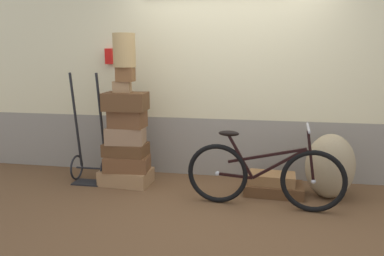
{
  "coord_description": "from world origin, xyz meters",
  "views": [
    {
      "loc": [
        0.37,
        -3.98,
        1.61
      ],
      "look_at": [
        -0.38,
        0.13,
        0.77
      ],
      "focal_mm": 34.89,
      "sensor_mm": 36.0,
      "label": 1
    }
  ],
  "objects_px": {
    "suitcase_1": "(127,163)",
    "suitcase_2": "(126,149)",
    "suitcase_0": "(126,177)",
    "suitcase_7": "(125,74)",
    "suitcase_4": "(127,119)",
    "burlap_sack": "(330,166)",
    "bicycle": "(263,175)",
    "suitcase_3": "(126,136)",
    "suitcase_5": "(126,101)",
    "luggage_trolley": "(90,158)",
    "suitcase_6": "(122,87)",
    "wicker_basket": "(124,50)",
    "suitcase_9": "(272,178)",
    "suitcase_8": "(273,189)"
  },
  "relations": [
    {
      "from": "suitcase_3",
      "to": "bicycle",
      "type": "xyz_separation_m",
      "value": [
        1.66,
        -0.41,
        -0.27
      ]
    },
    {
      "from": "bicycle",
      "to": "suitcase_8",
      "type": "bearing_deg",
      "value": 72.5
    },
    {
      "from": "suitcase_0",
      "to": "bicycle",
      "type": "relative_size",
      "value": 0.37
    },
    {
      "from": "suitcase_7",
      "to": "bicycle",
      "type": "relative_size",
      "value": 0.12
    },
    {
      "from": "suitcase_1",
      "to": "suitcase_7",
      "type": "height_order",
      "value": "suitcase_7"
    },
    {
      "from": "suitcase_0",
      "to": "suitcase_9",
      "type": "height_order",
      "value": "suitcase_9"
    },
    {
      "from": "suitcase_4",
      "to": "luggage_trolley",
      "type": "bearing_deg",
      "value": -178.49
    },
    {
      "from": "suitcase_7",
      "to": "suitcase_3",
      "type": "bearing_deg",
      "value": 147.96
    },
    {
      "from": "suitcase_3",
      "to": "suitcase_9",
      "type": "bearing_deg",
      "value": -6.01
    },
    {
      "from": "suitcase_6",
      "to": "suitcase_8",
      "type": "relative_size",
      "value": 0.3
    },
    {
      "from": "bicycle",
      "to": "suitcase_7",
      "type": "bearing_deg",
      "value": 166.46
    },
    {
      "from": "suitcase_6",
      "to": "suitcase_1",
      "type": "bearing_deg",
      "value": -34.92
    },
    {
      "from": "suitcase_4",
      "to": "wicker_basket",
      "type": "xyz_separation_m",
      "value": [
        -0.0,
        -0.02,
        0.81
      ]
    },
    {
      "from": "suitcase_9",
      "to": "wicker_basket",
      "type": "bearing_deg",
      "value": -176.94
    },
    {
      "from": "wicker_basket",
      "to": "suitcase_8",
      "type": "bearing_deg",
      "value": -0.16
    },
    {
      "from": "suitcase_1",
      "to": "suitcase_9",
      "type": "xyz_separation_m",
      "value": [
        1.75,
        0.01,
        -0.09
      ]
    },
    {
      "from": "suitcase_0",
      "to": "suitcase_3",
      "type": "bearing_deg",
      "value": -36.12
    },
    {
      "from": "suitcase_2",
      "to": "suitcase_8",
      "type": "relative_size",
      "value": 0.78
    },
    {
      "from": "suitcase_3",
      "to": "burlap_sack",
      "type": "height_order",
      "value": "burlap_sack"
    },
    {
      "from": "suitcase_3",
      "to": "wicker_basket",
      "type": "height_order",
      "value": "wicker_basket"
    },
    {
      "from": "suitcase_0",
      "to": "suitcase_7",
      "type": "bearing_deg",
      "value": -30.86
    },
    {
      "from": "suitcase_8",
      "to": "burlap_sack",
      "type": "height_order",
      "value": "burlap_sack"
    },
    {
      "from": "suitcase_8",
      "to": "suitcase_5",
      "type": "bearing_deg",
      "value": -177.26
    },
    {
      "from": "suitcase_4",
      "to": "wicker_basket",
      "type": "distance_m",
      "value": 0.81
    },
    {
      "from": "suitcase_0",
      "to": "wicker_basket",
      "type": "xyz_separation_m",
      "value": [
        0.04,
        -0.02,
        1.55
      ]
    },
    {
      "from": "suitcase_3",
      "to": "luggage_trolley",
      "type": "distance_m",
      "value": 0.59
    },
    {
      "from": "suitcase_1",
      "to": "suitcase_3",
      "type": "relative_size",
      "value": 1.16
    },
    {
      "from": "suitcase_1",
      "to": "luggage_trolley",
      "type": "xyz_separation_m",
      "value": [
        -0.51,
        0.05,
        0.03
      ]
    },
    {
      "from": "bicycle",
      "to": "burlap_sack",
      "type": "bearing_deg",
      "value": 29.1
    },
    {
      "from": "suitcase_6",
      "to": "wicker_basket",
      "type": "relative_size",
      "value": 0.52
    },
    {
      "from": "suitcase_5",
      "to": "burlap_sack",
      "type": "relative_size",
      "value": 0.69
    },
    {
      "from": "suitcase_2",
      "to": "suitcase_8",
      "type": "distance_m",
      "value": 1.84
    },
    {
      "from": "suitcase_4",
      "to": "bicycle",
      "type": "bearing_deg",
      "value": -10.58
    },
    {
      "from": "suitcase_4",
      "to": "burlap_sack",
      "type": "relative_size",
      "value": 0.57
    },
    {
      "from": "suitcase_3",
      "to": "suitcase_4",
      "type": "distance_m",
      "value": 0.21
    },
    {
      "from": "suitcase_3",
      "to": "bicycle",
      "type": "relative_size",
      "value": 0.28
    },
    {
      "from": "suitcase_3",
      "to": "suitcase_2",
      "type": "bearing_deg",
      "value": 116.85
    },
    {
      "from": "suitcase_2",
      "to": "suitcase_9",
      "type": "bearing_deg",
      "value": 1.75
    },
    {
      "from": "suitcase_2",
      "to": "suitcase_6",
      "type": "height_order",
      "value": "suitcase_6"
    },
    {
      "from": "suitcase_5",
      "to": "suitcase_6",
      "type": "distance_m",
      "value": 0.18
    },
    {
      "from": "burlap_sack",
      "to": "bicycle",
      "type": "height_order",
      "value": "bicycle"
    },
    {
      "from": "suitcase_3",
      "to": "suitcase_5",
      "type": "xyz_separation_m",
      "value": [
        0.02,
        -0.02,
        0.42
      ]
    },
    {
      "from": "luggage_trolley",
      "to": "suitcase_6",
      "type": "bearing_deg",
      "value": -3.81
    },
    {
      "from": "suitcase_9",
      "to": "suitcase_1",
      "type": "bearing_deg",
      "value": -176.46
    },
    {
      "from": "suitcase_3",
      "to": "suitcase_5",
      "type": "distance_m",
      "value": 0.42
    },
    {
      "from": "suitcase_0",
      "to": "suitcase_6",
      "type": "height_order",
      "value": "suitcase_6"
    },
    {
      "from": "suitcase_1",
      "to": "suitcase_2",
      "type": "xyz_separation_m",
      "value": [
        -0.02,
        0.04,
        0.17
      ]
    },
    {
      "from": "suitcase_3",
      "to": "wicker_basket",
      "type": "xyz_separation_m",
      "value": [
        0.02,
        -0.0,
        1.02
      ]
    },
    {
      "from": "suitcase_1",
      "to": "suitcase_7",
      "type": "distance_m",
      "value": 1.09
    },
    {
      "from": "suitcase_0",
      "to": "suitcase_4",
      "type": "relative_size",
      "value": 1.45
    }
  ]
}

